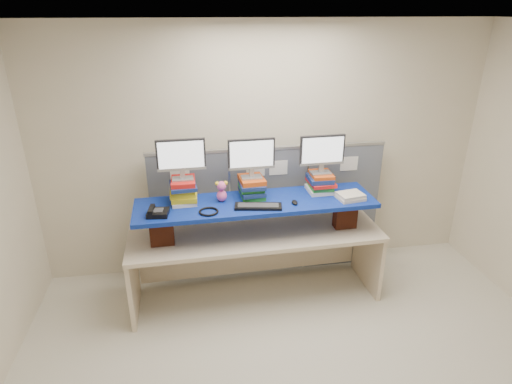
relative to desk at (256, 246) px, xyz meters
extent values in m
cube|color=beige|center=(0.22, -1.30, 0.78)|extent=(5.00, 4.00, 2.80)
cube|color=white|center=(0.22, -1.30, 2.17)|extent=(5.00, 4.00, 0.01)
cube|color=#4F535E|center=(-0.65, 0.48, 0.13)|extent=(0.85, 0.05, 1.50)
cube|color=#4F535E|center=(0.22, 0.48, 0.13)|extent=(0.85, 0.05, 1.50)
cube|color=#4F535E|center=(1.09, 0.48, 0.13)|extent=(0.85, 0.05, 1.50)
cube|color=#ABAEB2|center=(0.22, 0.48, 0.89)|extent=(2.60, 0.06, 0.03)
cube|color=white|center=(-0.73, 0.45, 0.68)|extent=(0.20, 0.00, 0.16)
cube|color=white|center=(0.07, 0.45, 0.68)|extent=(0.20, 0.00, 0.16)
cube|color=white|center=(0.32, 0.45, 0.68)|extent=(0.20, 0.00, 0.16)
cube|color=white|center=(1.12, 0.45, 0.68)|extent=(0.20, 0.00, 0.16)
cube|color=beige|center=(0.00, 0.00, 0.14)|extent=(2.58, 0.81, 0.04)
cube|color=beige|center=(-1.26, -0.03, -0.25)|extent=(0.06, 0.70, 0.74)
cube|color=beige|center=(1.26, 0.03, -0.25)|extent=(0.06, 0.70, 0.74)
cube|color=maroon|center=(-0.93, -0.07, 0.31)|extent=(0.23, 0.13, 0.31)
cube|color=maroon|center=(0.93, -0.03, 0.31)|extent=(0.23, 0.13, 0.31)
cube|color=navy|center=(0.00, 0.00, 0.49)|extent=(2.38, 0.65, 0.04)
cube|color=silver|center=(-0.70, 0.11, 0.53)|extent=(0.25, 0.31, 0.04)
cube|color=#B4A618|center=(-0.69, 0.09, 0.57)|extent=(0.25, 0.28, 0.05)
cube|color=#B4A618|center=(-0.71, 0.11, 0.61)|extent=(0.25, 0.28, 0.04)
cube|color=#B4A618|center=(-0.71, 0.11, 0.65)|extent=(0.23, 0.30, 0.04)
cube|color=navy|center=(-0.70, 0.09, 0.68)|extent=(0.27, 0.31, 0.03)
cube|color=red|center=(-0.70, 0.11, 0.72)|extent=(0.23, 0.29, 0.04)
cube|color=#22812A|center=(-0.02, 0.12, 0.53)|extent=(0.24, 0.30, 0.04)
cube|color=navy|center=(-0.02, 0.11, 0.57)|extent=(0.25, 0.31, 0.04)
cube|color=#22812A|center=(-0.03, 0.13, 0.61)|extent=(0.24, 0.27, 0.04)
cube|color=navy|center=(-0.02, 0.11, 0.65)|extent=(0.24, 0.29, 0.04)
cube|color=#BD4311|center=(-0.02, 0.13, 0.69)|extent=(0.26, 0.30, 0.05)
cube|color=silver|center=(0.69, 0.14, 0.53)|extent=(0.25, 0.27, 0.04)
cube|color=#22812A|center=(0.70, 0.14, 0.57)|extent=(0.23, 0.29, 0.04)
cube|color=red|center=(0.70, 0.13, 0.61)|extent=(0.26, 0.31, 0.03)
cube|color=navy|center=(0.69, 0.14, 0.65)|extent=(0.24, 0.27, 0.05)
cube|color=#BD4311|center=(0.70, 0.15, 0.69)|extent=(0.22, 0.27, 0.03)
cube|color=#9A9A9F|center=(-0.70, 0.10, 0.75)|extent=(0.21, 0.13, 0.01)
cube|color=#9A9A9F|center=(-0.70, 0.10, 0.80)|extent=(0.05, 0.04, 0.08)
cube|color=black|center=(-0.70, 0.10, 0.99)|extent=(0.46, 0.04, 0.30)
cube|color=silver|center=(-0.70, 0.08, 0.99)|extent=(0.42, 0.01, 0.27)
cube|color=#9A9A9F|center=(-0.03, 0.12, 0.72)|extent=(0.21, 0.13, 0.01)
cube|color=#9A9A9F|center=(-0.03, 0.12, 0.77)|extent=(0.05, 0.04, 0.08)
cube|color=black|center=(-0.03, 0.12, 0.96)|extent=(0.46, 0.04, 0.30)
cube|color=silver|center=(-0.03, 0.10, 0.96)|extent=(0.42, 0.01, 0.27)
cube|color=#9A9A9F|center=(0.69, 0.14, 0.72)|extent=(0.21, 0.13, 0.01)
cube|color=#9A9A9F|center=(0.69, 0.14, 0.76)|extent=(0.05, 0.04, 0.08)
cube|color=black|center=(0.69, 0.14, 0.96)|extent=(0.46, 0.04, 0.30)
cube|color=silver|center=(0.69, 0.12, 0.96)|extent=(0.42, 0.01, 0.27)
cube|color=black|center=(0.00, -0.15, 0.52)|extent=(0.47, 0.23, 0.02)
cube|color=#2F2F32|center=(0.00, -0.15, 0.53)|extent=(0.40, 0.17, 0.00)
ellipsoid|color=black|center=(0.36, -0.12, 0.52)|extent=(0.08, 0.11, 0.03)
cube|color=black|center=(-0.94, -0.16, 0.53)|extent=(0.21, 0.19, 0.05)
cube|color=#2F2F32|center=(-0.94, -0.16, 0.56)|extent=(0.11, 0.11, 0.01)
cube|color=black|center=(-1.00, -0.15, 0.57)|extent=(0.06, 0.17, 0.03)
torus|color=black|center=(-0.48, -0.18, 0.52)|extent=(0.24, 0.24, 0.02)
ellipsoid|color=#E557A1|center=(-0.33, 0.06, 0.57)|extent=(0.10, 0.09, 0.12)
sphere|color=#E557A1|center=(-0.33, 0.06, 0.67)|extent=(0.09, 0.09, 0.09)
sphere|color=yellow|center=(-0.37, 0.06, 0.70)|extent=(0.04, 0.04, 0.04)
sphere|color=yellow|center=(-0.29, 0.06, 0.70)|extent=(0.04, 0.04, 0.04)
cube|color=beige|center=(0.94, -0.10, 0.52)|extent=(0.29, 0.24, 0.03)
cube|color=beige|center=(0.94, -0.10, 0.55)|extent=(0.27, 0.23, 0.03)
camera|label=1|loc=(-0.62, -3.78, 2.26)|focal=30.00mm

